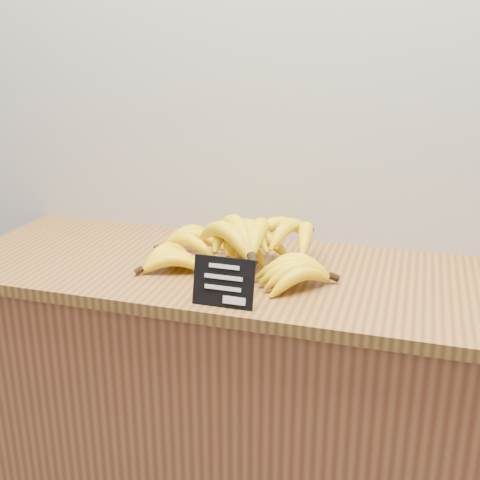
% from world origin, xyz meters
% --- Properties ---
extents(counter, '(1.38, 0.50, 0.90)m').
position_xyz_m(counter, '(-0.09, 2.75, 0.45)').
color(counter, brown).
rests_on(counter, ground).
extents(counter_top, '(1.49, 0.54, 0.03)m').
position_xyz_m(counter_top, '(-0.09, 2.75, 0.92)').
color(counter_top, olive).
rests_on(counter_top, counter).
extents(chalkboard_sign, '(0.14, 0.03, 0.11)m').
position_xyz_m(chalkboard_sign, '(-0.08, 2.53, 0.98)').
color(chalkboard_sign, black).
rests_on(chalkboard_sign, counter_top).
extents(banana_pile, '(0.51, 0.35, 0.13)m').
position_xyz_m(banana_pile, '(-0.09, 2.75, 0.99)').
color(banana_pile, yellow).
rests_on(banana_pile, counter_top).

